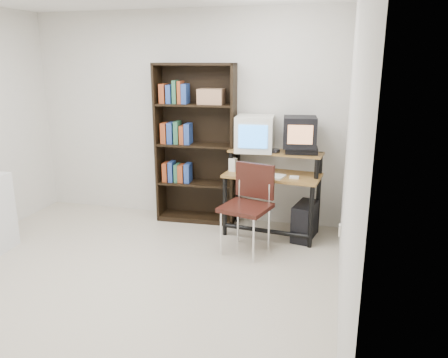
% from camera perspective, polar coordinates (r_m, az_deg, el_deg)
% --- Properties ---
extents(floor, '(4.00, 4.00, 0.01)m').
position_cam_1_polar(floor, '(4.26, -14.15, -13.37)').
color(floor, beige).
rests_on(floor, ground).
extents(back_wall, '(4.00, 0.01, 2.60)m').
position_cam_1_polar(back_wall, '(5.62, -5.22, 8.05)').
color(back_wall, beige).
rests_on(back_wall, floor).
extents(right_wall, '(0.01, 4.00, 2.60)m').
position_cam_1_polar(right_wall, '(3.32, 16.12, 2.37)').
color(right_wall, beige).
rests_on(right_wall, floor).
extents(computer_desk, '(1.13, 0.65, 0.98)m').
position_cam_1_polar(computer_desk, '(5.08, 6.40, 0.04)').
color(computer_desk, olive).
rests_on(computer_desk, floor).
extents(crt_monitor, '(0.47, 0.47, 0.41)m').
position_cam_1_polar(crt_monitor, '(5.12, 4.05, 5.94)').
color(crt_monitor, beige).
rests_on(crt_monitor, computer_desk).
extents(vcr, '(0.39, 0.30, 0.08)m').
position_cam_1_polar(vcr, '(5.04, 10.07, 3.68)').
color(vcr, black).
rests_on(vcr, computer_desk).
extents(crt_tv, '(0.40, 0.40, 0.34)m').
position_cam_1_polar(crt_tv, '(5.00, 9.85, 6.06)').
color(crt_tv, black).
rests_on(crt_tv, vcr).
extents(cd_spindle, '(0.12, 0.12, 0.05)m').
position_cam_1_polar(cd_spindle, '(5.03, 6.62, 3.61)').
color(cd_spindle, '#26262B').
rests_on(cd_spindle, computer_desk).
extents(keyboard, '(0.51, 0.31, 0.03)m').
position_cam_1_polar(keyboard, '(4.96, 5.22, 0.45)').
color(keyboard, beige).
rests_on(keyboard, computer_desk).
extents(mousepad, '(0.23, 0.19, 0.01)m').
position_cam_1_polar(mousepad, '(4.91, 9.26, -0.05)').
color(mousepad, black).
rests_on(mousepad, computer_desk).
extents(mouse, '(0.10, 0.06, 0.03)m').
position_cam_1_polar(mouse, '(4.90, 9.17, 0.18)').
color(mouse, white).
rests_on(mouse, mousepad).
extents(desk_speaker, '(0.09, 0.09, 0.17)m').
position_cam_1_polar(desk_speaker, '(5.14, 1.18, 1.80)').
color(desk_speaker, beige).
rests_on(desk_speaker, computer_desk).
extents(pc_tower, '(0.29, 0.48, 0.42)m').
position_cam_1_polar(pc_tower, '(5.14, 10.51, -5.41)').
color(pc_tower, black).
rests_on(pc_tower, floor).
extents(school_chair, '(0.57, 0.57, 0.94)m').
position_cam_1_polar(school_chair, '(4.65, 3.30, -2.56)').
color(school_chair, black).
rests_on(school_chair, floor).
extents(bookshelf, '(1.00, 0.38, 1.97)m').
position_cam_1_polar(bookshelf, '(5.47, -3.66, 4.74)').
color(bookshelf, black).
rests_on(bookshelf, floor).
extents(wall_outlet, '(0.02, 0.08, 0.12)m').
position_cam_1_polar(wall_outlet, '(4.71, 14.86, -6.46)').
color(wall_outlet, beige).
rests_on(wall_outlet, right_wall).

